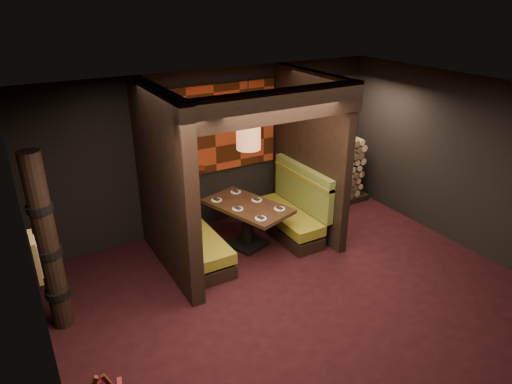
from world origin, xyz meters
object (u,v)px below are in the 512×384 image
object	(u,v)px
pendant_lamp	(248,135)
totem_column	(48,246)
dining_table	(248,217)
booth_bench_left	(193,239)
firewood_stack	(328,172)
booth_bench_right	(291,213)

from	to	relation	value
pendant_lamp	totem_column	size ratio (longest dim) A/B	0.45
dining_table	totem_column	bearing A→B (deg)	-169.81
booth_bench_left	totem_column	world-z (taller)	totem_column
pendant_lamp	firewood_stack	xyz separation A→B (m)	(2.24, 0.74, -1.31)
booth_bench_right	totem_column	xyz separation A→B (m)	(-3.98, -0.55, 0.79)
pendant_lamp	totem_column	bearing A→B (deg)	-170.71
booth_bench_left	firewood_stack	xyz separation A→B (m)	(3.25, 0.70, 0.28)
dining_table	firewood_stack	size ratio (longest dim) A/B	0.95
booth_bench_left	totem_column	distance (m)	2.30
booth_bench_left	dining_table	bearing A→B (deg)	0.32
totem_column	booth_bench_right	bearing A→B (deg)	7.86
totem_column	firewood_stack	size ratio (longest dim) A/B	1.39
booth_bench_left	pendant_lamp	distance (m)	1.88
pendant_lamp	dining_table	bearing A→B (deg)	90.00
booth_bench_right	firewood_stack	world-z (taller)	firewood_stack
pendant_lamp	totem_column	xyz separation A→B (m)	(-3.09, -0.51, -0.80)
booth_bench_right	totem_column	distance (m)	4.10
booth_bench_right	firewood_stack	xyz separation A→B (m)	(1.35, 0.70, 0.28)
booth_bench_right	dining_table	size ratio (longest dim) A/B	0.98
dining_table	firewood_stack	xyz separation A→B (m)	(2.24, 0.69, 0.14)
booth_bench_right	firewood_stack	distance (m)	1.55
pendant_lamp	firewood_stack	world-z (taller)	pendant_lamp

